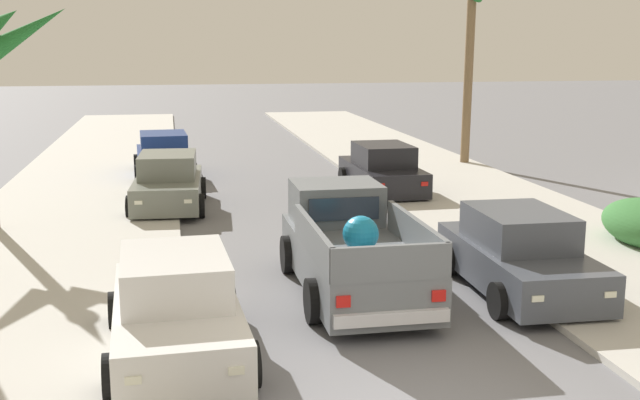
{
  "coord_description": "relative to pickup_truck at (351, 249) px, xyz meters",
  "views": [
    {
      "loc": [
        -3.06,
        -8.57,
        4.55
      ],
      "look_at": [
        0.06,
        7.77,
        1.2
      ],
      "focal_mm": 43.95,
      "sensor_mm": 36.0,
      "label": 1
    }
  ],
  "objects": [
    {
      "name": "car_left_far",
      "position": [
        -3.49,
        13.45,
        -0.07
      ],
      "size": [
        2.18,
        4.33,
        1.54
      ],
      "color": "navy",
      "rests_on": "ground"
    },
    {
      "name": "curb_left",
      "position": [
        -4.48,
        6.85,
        -0.73
      ],
      "size": [
        0.16,
        60.0,
        0.1
      ],
      "primitive_type": "cube",
      "color": "silver",
      "rests_on": "ground"
    },
    {
      "name": "car_left_near",
      "position": [
        3.1,
        9.12,
        -0.07
      ],
      "size": [
        2.08,
        4.28,
        1.54
      ],
      "color": "black",
      "rests_on": "ground"
    },
    {
      "name": "curb_right",
      "position": [
        4.2,
        6.85,
        -0.73
      ],
      "size": [
        0.16,
        60.0,
        0.1
      ],
      "primitive_type": "cube",
      "color": "silver",
      "rests_on": "ground"
    },
    {
      "name": "pickup_truck",
      "position": [
        0.0,
        0.0,
        0.0
      ],
      "size": [
        2.23,
        5.22,
        1.8
      ],
      "color": "slate",
      "rests_on": "ground"
    },
    {
      "name": "car_left_mid",
      "position": [
        -3.34,
        8.13,
        -0.07
      ],
      "size": [
        2.21,
        4.34,
        1.54
      ],
      "color": "slate",
      "rests_on": "ground"
    },
    {
      "name": "car_right_near",
      "position": [
        3.02,
        -0.72,
        -0.07
      ],
      "size": [
        2.09,
        4.29,
        1.54
      ],
      "color": "#474C56",
      "rests_on": "ground"
    },
    {
      "name": "sidewalk_right",
      "position": [
        5.49,
        6.85,
        -0.72
      ],
      "size": [
        5.38,
        60.0,
        0.12
      ],
      "primitive_type": "cube",
      "color": "beige",
      "rests_on": "ground"
    },
    {
      "name": "sidewalk_left",
      "position": [
        -5.77,
        6.85,
        -0.72
      ],
      "size": [
        5.38,
        60.0,
        0.12
      ],
      "primitive_type": "cube",
      "color": "beige",
      "rests_on": "ground"
    },
    {
      "name": "car_right_mid",
      "position": [
        -3.23,
        -2.61,
        -0.07
      ],
      "size": [
        2.16,
        4.32,
        1.54
      ],
      "color": "silver",
      "rests_on": "ground"
    }
  ]
}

